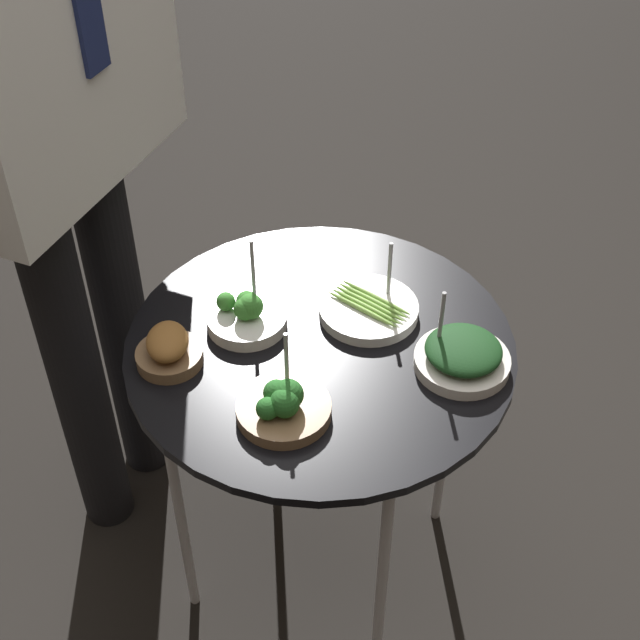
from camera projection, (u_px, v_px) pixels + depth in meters
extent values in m
plane|color=black|center=(320.00, 556.00, 1.97)|extent=(8.00, 8.00, 0.00)
cylinder|color=black|center=(320.00, 345.00, 1.54)|extent=(0.68, 0.68, 0.02)
cylinder|color=#B7B7BC|center=(448.00, 423.00, 1.84)|extent=(0.02, 0.02, 0.63)
cylinder|color=#B7B7BC|center=(382.00, 584.00, 1.56)|extent=(0.02, 0.02, 0.63)
cylinder|color=#B7B7BC|center=(271.00, 370.00, 1.96)|extent=(0.02, 0.02, 0.63)
cylinder|color=#B7B7BC|center=(180.00, 510.00, 1.68)|extent=(0.02, 0.02, 0.63)
cylinder|color=white|center=(247.00, 320.00, 1.56)|extent=(0.14, 0.14, 0.02)
sphere|color=#387F2D|center=(248.00, 301.00, 1.55)|extent=(0.04, 0.04, 0.04)
sphere|color=#387F2D|center=(226.00, 302.00, 1.55)|extent=(0.03, 0.03, 0.03)
sphere|color=#387F2D|center=(245.00, 309.00, 1.53)|extent=(0.04, 0.04, 0.04)
sphere|color=#387F2D|center=(250.00, 306.00, 1.53)|extent=(0.05, 0.05, 0.05)
cylinder|color=#939399|center=(253.00, 277.00, 1.54)|extent=(0.01, 0.01, 0.16)
cylinder|color=brown|center=(170.00, 356.00, 1.49)|extent=(0.11, 0.11, 0.02)
ellipsoid|color=#93602D|center=(167.00, 342.00, 1.47)|extent=(0.11, 0.11, 0.04)
cylinder|color=white|center=(369.00, 309.00, 1.59)|extent=(0.18, 0.18, 0.02)
ellipsoid|color=#7AA847|center=(376.00, 297.00, 1.59)|extent=(0.05, 0.15, 0.01)
ellipsoid|color=#7AA847|center=(372.00, 300.00, 1.58)|extent=(0.05, 0.15, 0.01)
ellipsoid|color=#7AA847|center=(369.00, 303.00, 1.58)|extent=(0.05, 0.15, 0.01)
ellipsoid|color=#7AA847|center=(365.00, 306.00, 1.57)|extent=(0.05, 0.15, 0.01)
ellipsoid|color=#7AA847|center=(362.00, 309.00, 1.56)|extent=(0.05, 0.15, 0.01)
cylinder|color=#939399|center=(389.00, 273.00, 1.57)|extent=(0.01, 0.01, 0.13)
cylinder|color=brown|center=(284.00, 409.00, 1.41)|extent=(0.15, 0.15, 0.02)
sphere|color=#236023|center=(287.00, 392.00, 1.39)|extent=(0.04, 0.04, 0.04)
sphere|color=#236023|center=(276.00, 393.00, 1.39)|extent=(0.04, 0.04, 0.04)
sphere|color=#236023|center=(265.00, 408.00, 1.37)|extent=(0.04, 0.04, 0.04)
sphere|color=#236023|center=(285.00, 403.00, 1.37)|extent=(0.05, 0.05, 0.05)
sphere|color=#236023|center=(288.00, 394.00, 1.38)|extent=(0.05, 0.05, 0.05)
cylinder|color=#939399|center=(289.00, 365.00, 1.40)|extent=(0.01, 0.01, 0.13)
cylinder|color=silver|center=(462.00, 362.00, 1.49)|extent=(0.16, 0.16, 0.02)
ellipsoid|color=#143816|center=(464.00, 350.00, 1.47)|extent=(0.13, 0.13, 0.03)
cylinder|color=#939399|center=(440.00, 326.00, 1.46)|extent=(0.01, 0.01, 0.14)
cylinder|color=black|center=(77.00, 377.00, 1.78)|extent=(0.11, 0.11, 0.87)
cylinder|color=black|center=(123.00, 324.00, 1.90)|extent=(0.11, 0.11, 0.87)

